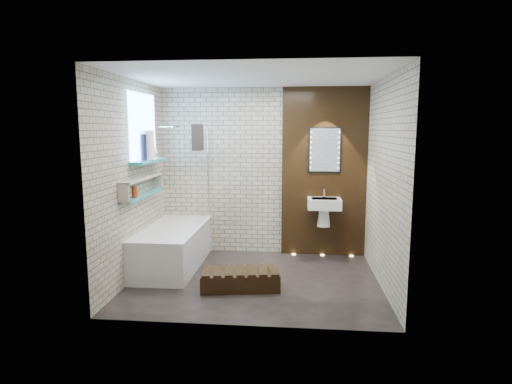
# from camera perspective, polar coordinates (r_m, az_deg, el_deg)

# --- Properties ---
(ground) EXTENTS (3.20, 3.20, 0.00)m
(ground) POSITION_cam_1_polar(r_m,az_deg,el_deg) (5.66, -0.15, -11.83)
(ground) COLOR black
(ground) RESTS_ON ground
(room_shell) EXTENTS (3.24, 3.20, 2.60)m
(room_shell) POSITION_cam_1_polar(r_m,az_deg,el_deg) (5.35, -0.15, 1.35)
(room_shell) COLOR tan
(room_shell) RESTS_ON ground
(walnut_panel) EXTENTS (1.30, 0.06, 2.60)m
(walnut_panel) POSITION_cam_1_polar(r_m,az_deg,el_deg) (6.60, 9.18, 2.60)
(walnut_panel) COLOR black
(walnut_panel) RESTS_ON ground
(clerestory_window) EXTENTS (0.18, 1.00, 0.94)m
(clerestory_window) POSITION_cam_1_polar(r_m,az_deg,el_deg) (6.01, -15.02, 7.60)
(clerestory_window) COLOR #7FADE0
(clerestory_window) RESTS_ON room_shell
(display_niche) EXTENTS (0.14, 1.30, 0.26)m
(display_niche) POSITION_cam_1_polar(r_m,az_deg,el_deg) (5.85, -15.08, 0.69)
(display_niche) COLOR teal
(display_niche) RESTS_ON room_shell
(bathtub) EXTENTS (0.79, 1.74, 0.70)m
(bathtub) POSITION_cam_1_polar(r_m,az_deg,el_deg) (6.22, -11.13, -7.28)
(bathtub) COLOR white
(bathtub) RESTS_ON ground
(bath_screen) EXTENTS (0.01, 0.78, 1.40)m
(bath_screen) POSITION_cam_1_polar(r_m,az_deg,el_deg) (6.36, -7.19, 2.24)
(bath_screen) COLOR white
(bath_screen) RESTS_ON bathtub
(towel) EXTENTS (0.11, 0.28, 0.37)m
(towel) POSITION_cam_1_polar(r_m,az_deg,el_deg) (6.04, -7.89, 7.32)
(towel) COLOR black
(towel) RESTS_ON bath_screen
(shower_head) EXTENTS (0.18, 0.18, 0.02)m
(shower_head) POSITION_cam_1_polar(r_m,az_deg,el_deg) (6.49, -10.94, 8.65)
(shower_head) COLOR silver
(shower_head) RESTS_ON room_shell
(washbasin) EXTENTS (0.50, 0.36, 0.58)m
(washbasin) POSITION_cam_1_polar(r_m,az_deg,el_deg) (6.48, 9.19, -2.08)
(washbasin) COLOR white
(washbasin) RESTS_ON walnut_panel
(led_mirror) EXTENTS (0.50, 0.02, 0.70)m
(led_mirror) POSITION_cam_1_polar(r_m,az_deg,el_deg) (6.54, 9.28, 5.62)
(led_mirror) COLOR black
(led_mirror) RESTS_ON walnut_panel
(walnut_step) EXTENTS (1.02, 0.57, 0.21)m
(walnut_step) POSITION_cam_1_polar(r_m,az_deg,el_deg) (5.36, -2.16, -11.80)
(walnut_step) COLOR black
(walnut_step) RESTS_ON ground
(niche_bottles) EXTENTS (0.06, 0.15, 0.14)m
(niche_bottles) POSITION_cam_1_polar(r_m,az_deg,el_deg) (5.61, -16.04, -0.04)
(niche_bottles) COLOR #B46C1B
(niche_bottles) RESTS_ON display_niche
(sill_vases) EXTENTS (0.19, 0.41, 0.40)m
(sill_vases) POSITION_cam_1_polar(r_m,az_deg,el_deg) (5.96, -14.42, 5.85)
(sill_vases) COLOR #151B3A
(sill_vases) RESTS_ON clerestory_window
(floor_uplights) EXTENTS (0.96, 0.06, 0.01)m
(floor_uplights) POSITION_cam_1_polar(r_m,az_deg,el_deg) (6.78, 8.96, -8.41)
(floor_uplights) COLOR #FFD899
(floor_uplights) RESTS_ON ground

